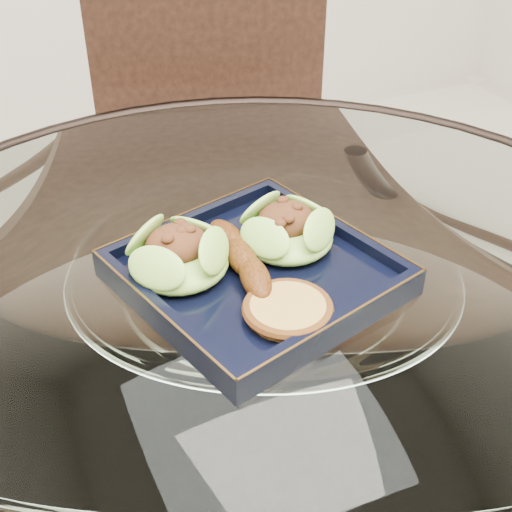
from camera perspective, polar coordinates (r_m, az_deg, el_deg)
name	(u,v)px	position (r m, az deg, el deg)	size (l,w,h in m)	color
dining_table	(263,399)	(0.92, 0.55, -11.35)	(1.13, 1.13, 0.77)	white
dining_chair	(221,204)	(1.33, -2.81, 4.15)	(0.54, 0.54, 1.03)	#331B11
navy_plate	(256,277)	(0.82, 0.00, -1.70)	(0.27, 0.27, 0.02)	black
lettuce_wrap_left	(179,257)	(0.81, -6.22, -0.11)	(0.11, 0.11, 0.04)	#64A12E
lettuce_wrap_right	(287,232)	(0.84, 2.50, 1.92)	(0.11, 0.11, 0.04)	#548E29
roasted_plantain	(241,257)	(0.81, -1.17, -0.10)	(0.15, 0.03, 0.03)	#672E0A
crumb_patty	(288,310)	(0.75, 2.56, -4.37)	(0.08, 0.08, 0.02)	#BE903F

